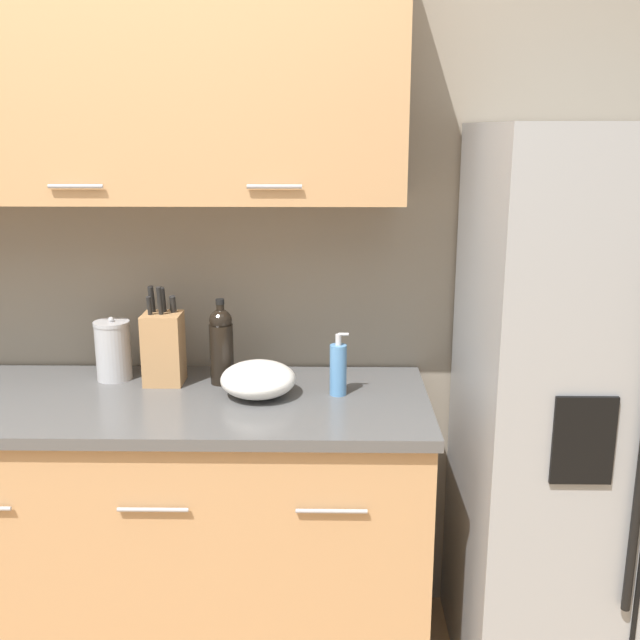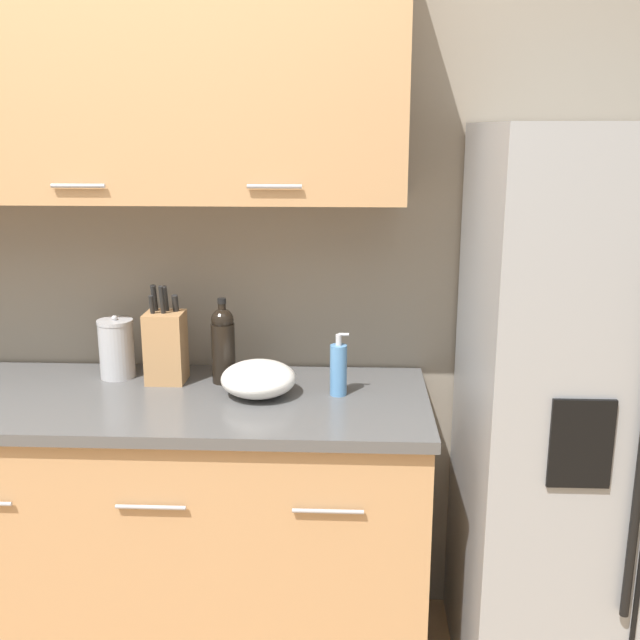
# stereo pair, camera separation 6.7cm
# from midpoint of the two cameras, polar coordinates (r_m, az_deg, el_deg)

# --- Properties ---
(wall_back) EXTENTS (10.00, 0.39, 2.60)m
(wall_back) POSITION_cam_midpoint_polar(r_m,az_deg,el_deg) (2.64, -17.38, 7.67)
(wall_back) COLOR gray
(wall_back) RESTS_ON ground_plane
(counter_unit) EXTENTS (2.11, 0.64, 0.93)m
(counter_unit) POSITION_cam_midpoint_polar(r_m,az_deg,el_deg) (2.67, -16.81, -14.87)
(counter_unit) COLOR black
(counter_unit) RESTS_ON ground_plane
(refrigerator) EXTENTS (0.83, 0.75, 1.77)m
(refrigerator) POSITION_cam_midpoint_polar(r_m,az_deg,el_deg) (2.46, 20.05, -7.16)
(refrigerator) COLOR gray
(refrigerator) RESTS_ON ground_plane
(knife_block) EXTENTS (0.12, 0.12, 0.33)m
(knife_block) POSITION_cam_midpoint_polar(r_m,az_deg,el_deg) (2.50, -12.59, -2.03)
(knife_block) COLOR #A87A4C
(knife_block) RESTS_ON counter_unit
(wine_bottle) EXTENTS (0.08, 0.08, 0.28)m
(wine_bottle) POSITION_cam_midpoint_polar(r_m,az_deg,el_deg) (2.47, -8.29, -1.86)
(wine_bottle) COLOR black
(wine_bottle) RESTS_ON counter_unit
(soap_dispenser) EXTENTS (0.06, 0.05, 0.20)m
(soap_dispenser) POSITION_cam_midpoint_polar(r_m,az_deg,el_deg) (2.35, 0.58, -3.76)
(soap_dispenser) COLOR #4C7FB2
(soap_dispenser) RESTS_ON counter_unit
(steel_canister) EXTENTS (0.12, 0.12, 0.21)m
(steel_canister) POSITION_cam_midpoint_polar(r_m,az_deg,el_deg) (2.59, -16.20, -2.23)
(steel_canister) COLOR #A3A3A5
(steel_canister) RESTS_ON counter_unit
(mixing_bowl) EXTENTS (0.24, 0.24, 0.11)m
(mixing_bowl) POSITION_cam_midpoint_polar(r_m,az_deg,el_deg) (2.36, -5.54, -4.53)
(mixing_bowl) COLOR white
(mixing_bowl) RESTS_ON counter_unit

